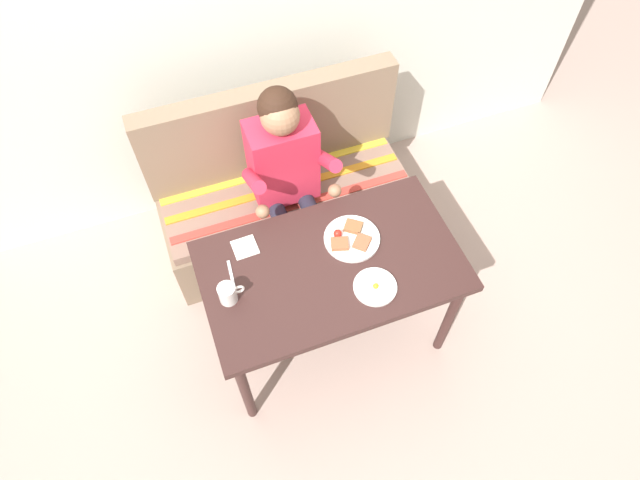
# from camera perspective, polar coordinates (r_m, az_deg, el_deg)

# --- Properties ---
(ground_plane) EXTENTS (8.00, 8.00, 0.00)m
(ground_plane) POSITION_cam_1_polar(r_m,az_deg,el_deg) (3.16, 0.96, -9.49)
(ground_plane) COLOR tan
(table) EXTENTS (1.20, 0.70, 0.73)m
(table) POSITION_cam_1_polar(r_m,az_deg,el_deg) (2.58, 1.16, -3.48)
(table) COLOR #39201E
(table) RESTS_ON ground
(couch) EXTENTS (1.44, 0.56, 1.00)m
(couch) POSITION_cam_1_polar(r_m,az_deg,el_deg) (3.26, -3.77, 4.54)
(couch) COLOR #816B55
(couch) RESTS_ON ground
(person) EXTENTS (0.45, 0.61, 1.21)m
(person) POSITION_cam_1_polar(r_m,az_deg,el_deg) (2.83, -3.46, 7.05)
(person) COLOR #D12944
(person) RESTS_ON ground
(plate_breakfast) EXTENTS (0.27, 0.27, 0.05)m
(plate_breakfast) POSITION_cam_1_polar(r_m,az_deg,el_deg) (2.58, 3.33, 0.19)
(plate_breakfast) COLOR white
(plate_breakfast) RESTS_ON table
(plate_eggs) EXTENTS (0.20, 0.20, 0.04)m
(plate_eggs) POSITION_cam_1_polar(r_m,az_deg,el_deg) (2.45, 5.77, -4.87)
(plate_eggs) COLOR white
(plate_eggs) RESTS_ON table
(coffee_mug) EXTENTS (0.12, 0.08, 0.10)m
(coffee_mug) POSITION_cam_1_polar(r_m,az_deg,el_deg) (2.41, -9.58, -5.49)
(coffee_mug) COLOR white
(coffee_mug) RESTS_ON table
(napkin) EXTENTS (0.12, 0.12, 0.01)m
(napkin) POSITION_cam_1_polar(r_m,az_deg,el_deg) (2.58, -7.83, -0.77)
(napkin) COLOR white
(napkin) RESTS_ON table
(fork) EXTENTS (0.03, 0.17, 0.00)m
(fork) POSITION_cam_1_polar(r_m,az_deg,el_deg) (2.51, -9.21, -3.74)
(fork) COLOR silver
(fork) RESTS_ON table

